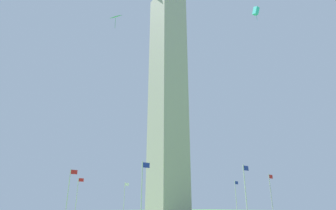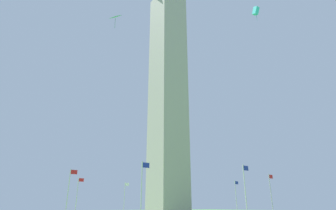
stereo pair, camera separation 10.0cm
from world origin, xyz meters
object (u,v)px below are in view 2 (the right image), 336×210
(flagpole_e, at_px, (125,198))
(flagpole_se, at_px, (77,196))
(flagpole_nw, at_px, (271,194))
(flagpole_w, at_px, (246,191))
(flagpole_n, at_px, (236,197))
(flagpole_sw, at_px, (142,190))
(kite_green_diamond, at_px, (116,17))
(obelisk_monument, at_px, (168,80))
(kite_cyan_box, at_px, (256,11))
(flagpole_s, at_px, (68,193))
(flagpole_ne, at_px, (182,198))

(flagpole_e, bearing_deg, flagpole_se, -157.50)
(flagpole_nw, bearing_deg, flagpole_e, 112.50)
(flagpole_w, bearing_deg, flagpole_n, 45.00)
(flagpole_se, distance_m, flagpole_sw, 25.42)
(flagpole_se, relative_size, flagpole_nw, 1.00)
(flagpole_e, bearing_deg, kite_green_diamond, -120.77)
(flagpole_e, xyz_separation_m, kite_green_diamond, (-17.01, -28.57, 25.00))
(obelisk_monument, xyz_separation_m, flagpole_e, (0.06, 17.98, -23.27))
(kite_cyan_box, xyz_separation_m, kite_green_diamond, (-20.90, 9.89, -4.18))
(flagpole_e, height_order, kite_cyan_box, kite_cyan_box)
(flagpole_nw, bearing_deg, flagpole_w, -157.50)
(flagpole_se, bearing_deg, obelisk_monument, -45.14)
(flagpole_sw, height_order, kite_cyan_box, kite_cyan_box)
(flagpole_n, height_order, kite_cyan_box, kite_cyan_box)
(flagpole_w, bearing_deg, flagpole_nw, 22.50)
(flagpole_nw, bearing_deg, flagpole_s, 157.50)
(flagpole_sw, bearing_deg, flagpole_s, 112.50)
(obelisk_monument, height_order, flagpole_e, obelisk_monument)
(obelisk_monument, bearing_deg, flagpole_se, 134.86)
(flagpole_n, distance_m, flagpole_sw, 33.22)
(flagpole_sw, relative_size, kite_green_diamond, 3.04)
(flagpole_se, xyz_separation_m, flagpole_w, (12.71, -30.69, 0.00))
(flagpole_ne, height_order, flagpole_nw, same)
(flagpole_ne, bearing_deg, flagpole_nw, -90.00)
(obelisk_monument, xyz_separation_m, flagpole_s, (-17.91, 0.00, -23.27))
(flagpole_s, distance_m, flagpole_nw, 33.22)
(flagpole_n, bearing_deg, kite_green_diamond, -163.16)
(obelisk_monument, bearing_deg, flagpole_ne, 44.86)
(obelisk_monument, relative_size, flagpole_sw, 7.16)
(flagpole_s, xyz_separation_m, flagpole_w, (17.98, -17.98, 0.00))
(flagpole_n, xyz_separation_m, kite_cyan_box, (-14.09, -20.49, 29.17))
(flagpole_se, bearing_deg, flagpole_sw, -90.00)
(flagpole_ne, bearing_deg, kite_green_diamond, -141.90)
(flagpole_n, distance_m, flagpole_s, 35.95)
(flagpole_s, bearing_deg, obelisk_monument, -0.00)
(flagpole_n, height_order, flagpole_nw, same)
(flagpole_n, relative_size, flagpole_nw, 1.00)
(flagpole_s, relative_size, kite_green_diamond, 3.04)
(obelisk_monument, height_order, flagpole_se, obelisk_monument)
(flagpole_se, distance_m, kite_cyan_box, 47.21)
(flagpole_s, distance_m, kite_green_diamond, 27.16)
(obelisk_monument, xyz_separation_m, flagpole_se, (-12.65, 12.71, -23.27))
(kite_cyan_box, bearing_deg, flagpole_ne, 75.11)
(obelisk_monument, xyz_separation_m, kite_green_diamond, (-16.95, -10.59, 1.72))
(flagpole_se, height_order, kite_green_diamond, kite_green_diamond)
(flagpole_sw, distance_m, flagpole_nw, 25.42)
(kite_green_diamond, bearing_deg, flagpole_s, 95.19)
(flagpole_se, bearing_deg, flagpole_n, -22.50)
(flagpole_nw, bearing_deg, flagpole_sw, 180.00)
(flagpole_se, distance_m, flagpole_s, 13.76)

